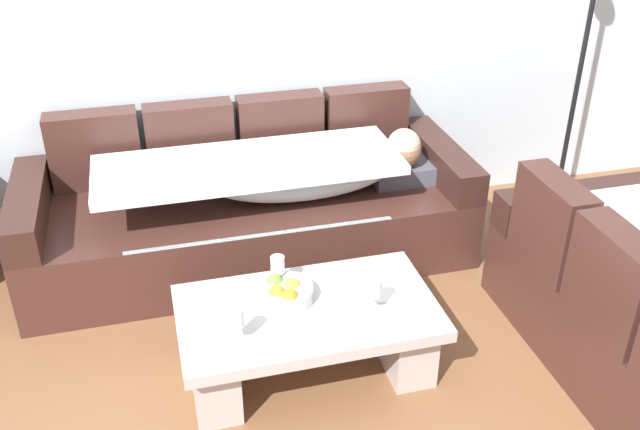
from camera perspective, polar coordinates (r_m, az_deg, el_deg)
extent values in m
cube|color=silver|center=(4.35, -6.27, 15.86)|extent=(9.00, 0.10, 2.70)
cube|color=#43251F|center=(4.26, -5.62, -1.04)|extent=(2.58, 0.92, 0.42)
cube|color=#43251F|center=(4.38, -17.60, 5.01)|extent=(0.52, 0.16, 0.46)
cube|color=#43251F|center=(4.38, -10.36, 5.93)|extent=(0.52, 0.16, 0.46)
cube|color=#43251F|center=(4.44, -3.19, 6.75)|extent=(0.52, 0.16, 0.46)
cube|color=#43251F|center=(4.58, 3.68, 7.44)|extent=(0.52, 0.16, 0.46)
cube|color=#361D19|center=(4.14, -22.43, 0.57)|extent=(0.18, 0.92, 0.20)
cube|color=#361D19|center=(4.43, 9.69, 4.45)|extent=(0.18, 0.92, 0.20)
cube|color=#4C4C56|center=(4.34, 6.42, 3.51)|extent=(0.36, 0.28, 0.11)
sphere|color=#936B4C|center=(4.24, 6.73, 5.21)|extent=(0.21, 0.21, 0.21)
sphere|color=#CCB793|center=(4.23, 6.75, 5.58)|extent=(0.20, 0.20, 0.20)
ellipsoid|color=silver|center=(4.10, -1.46, 3.38)|extent=(1.10, 0.44, 0.28)
cube|color=silver|center=(3.99, -5.76, 4.03)|extent=(1.70, 0.60, 0.05)
cube|color=silver|center=(3.88, -4.52, -3.98)|extent=(1.44, 0.04, 0.38)
cube|color=#43251F|center=(3.25, 22.58, -5.00)|extent=(0.16, 0.48, 0.46)
cube|color=#43251F|center=(3.60, 18.06, -0.63)|extent=(0.16, 0.48, 0.46)
cube|color=#361D19|center=(4.10, 19.88, 0.84)|extent=(0.92, 0.18, 0.20)
cube|color=#BCB3AF|center=(3.33, -1.01, -7.84)|extent=(1.20, 0.68, 0.06)
cube|color=#BCB3AF|center=(3.40, -8.69, -11.49)|extent=(0.20, 0.54, 0.32)
cube|color=#BCB3AF|center=(3.56, 6.32, -9.07)|extent=(0.20, 0.54, 0.32)
cylinder|color=silver|center=(3.35, -2.95, -6.29)|extent=(0.28, 0.28, 0.07)
sphere|color=gold|center=(3.35, -2.24, -5.71)|extent=(0.08, 0.08, 0.08)
sphere|color=orange|center=(3.30, -3.45, -6.29)|extent=(0.08, 0.08, 0.08)
sphere|color=#65A33A|center=(3.38, -3.63, -5.38)|extent=(0.08, 0.08, 0.08)
sphere|color=orange|center=(3.28, -2.44, -6.62)|extent=(0.08, 0.08, 0.08)
cylinder|color=silver|center=(3.15, -6.59, -9.90)|extent=(0.06, 0.06, 0.01)
cylinder|color=silver|center=(3.12, -6.64, -9.33)|extent=(0.01, 0.01, 0.07)
cylinder|color=silver|center=(3.07, -6.72, -8.17)|extent=(0.07, 0.07, 0.08)
cylinder|color=silver|center=(3.31, 4.33, -7.53)|extent=(0.06, 0.06, 0.01)
cylinder|color=silver|center=(3.28, 4.36, -6.97)|extent=(0.01, 0.01, 0.07)
cylinder|color=silver|center=(3.23, 4.41, -5.83)|extent=(0.07, 0.07, 0.08)
cylinder|color=silver|center=(3.45, -3.36, -5.66)|extent=(0.06, 0.06, 0.01)
cylinder|color=silver|center=(3.43, -3.38, -5.11)|extent=(0.01, 0.01, 0.07)
cylinder|color=silver|center=(3.39, -3.42, -4.00)|extent=(0.07, 0.07, 0.08)
cube|color=white|center=(3.42, 4.05, -6.06)|extent=(0.30, 0.23, 0.01)
cylinder|color=black|center=(5.21, 18.35, 1.03)|extent=(0.28, 0.28, 0.02)
cylinder|color=black|center=(4.87, 20.06, 10.47)|extent=(0.03, 0.03, 1.80)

